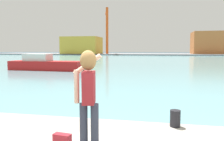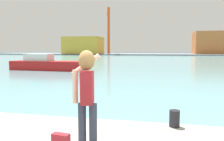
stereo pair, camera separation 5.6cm
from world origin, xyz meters
name	(u,v)px [view 1 (the left image)]	position (x,y,z in m)	size (l,w,h in m)	color
ground_plane	(157,60)	(0.00, 50.00, 0.00)	(220.00, 220.00, 0.00)	#334751
harbor_water	(157,59)	(0.00, 52.00, 0.01)	(140.00, 100.00, 0.02)	#6BA8B2
far_shore_dock	(158,54)	(0.00, 92.00, 0.25)	(140.00, 20.00, 0.49)	gray
person_photographer	(88,89)	(-0.47, 0.24, 1.75)	(0.53, 0.55, 1.74)	#2D3342
handbag	(62,140)	(-0.96, 0.23, 0.81)	(0.32, 0.14, 0.24)	maroon
harbor_bollard	(175,118)	(1.10, 1.78, 0.88)	(0.23, 0.23, 0.38)	black
boat_moored	(45,64)	(-12.21, 20.93, 0.70)	(8.67, 2.66, 1.85)	#B21919
warehouse_left	(82,45)	(-30.66, 87.74, 3.87)	(14.53, 11.95, 6.75)	gold
warehouse_right	(214,43)	(20.94, 93.04, 4.74)	(15.99, 12.06, 8.50)	#B26633
port_crane	(107,26)	(-19.96, 86.77, 11.49)	(4.15, 12.79, 17.82)	#D84C19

